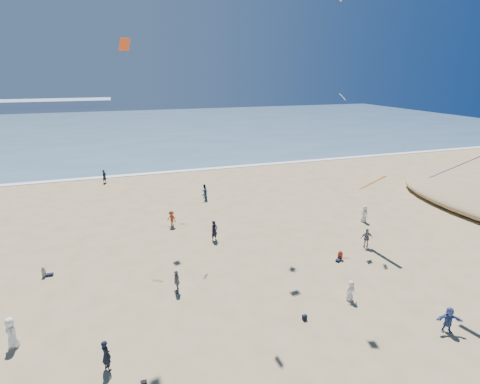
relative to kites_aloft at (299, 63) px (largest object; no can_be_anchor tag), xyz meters
name	(u,v)px	position (x,y,z in m)	size (l,w,h in m)	color
ocean	(132,128)	(-7.72, 82.12, -15.12)	(220.00, 100.00, 0.06)	#476B84
surf_line	(150,174)	(-7.72, 32.12, -15.11)	(220.00, 1.20, 0.08)	white
standing_flyers	(249,262)	(-3.34, 0.20, -14.30)	(30.37, 53.65, 1.90)	#334A8E
seated_group	(205,348)	(-8.51, -7.26, -14.73)	(23.36, 25.25, 0.84)	silver
navy_bag	(305,317)	(-2.00, -6.29, -14.98)	(0.28, 0.18, 0.34)	black
kites_aloft	(299,63)	(0.00, 0.00, 0.00)	(38.71, 40.13, 30.63)	#8C2B92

